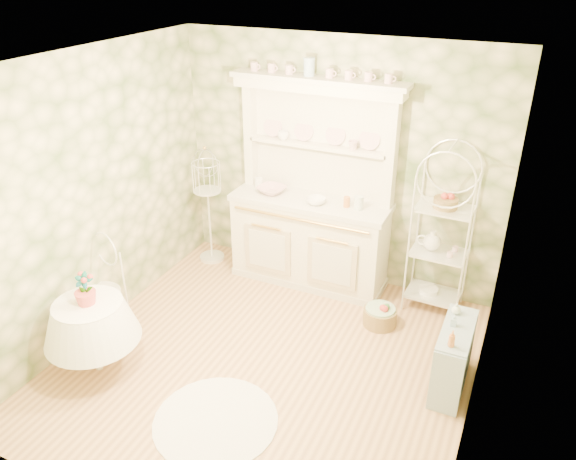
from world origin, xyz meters
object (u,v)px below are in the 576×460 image
at_px(side_shelf, 453,357).
at_px(floor_basket, 380,315).
at_px(kitchen_dresser, 311,188).
at_px(bakers_rack, 441,232).
at_px(birdcage_stand, 208,203).
at_px(round_table, 93,333).
at_px(cafe_chair, 99,291).

distance_m(side_shelf, floor_basket, 1.04).
bearing_deg(kitchen_dresser, bakers_rack, 1.93).
height_order(side_shelf, birdcage_stand, birdcage_stand).
bearing_deg(round_table, kitchen_dresser, 62.67).
bearing_deg(kitchen_dresser, birdcage_stand, -177.57).
relative_size(side_shelf, floor_basket, 2.13).
bearing_deg(floor_basket, birdcage_stand, 168.69).
bearing_deg(birdcage_stand, round_table, -86.74).
xyz_separation_m(round_table, birdcage_stand, (-0.12, 2.17, 0.35)).
relative_size(kitchen_dresser, cafe_chair, 2.43).
distance_m(birdcage_stand, floor_basket, 2.40).
relative_size(bakers_rack, round_table, 2.21).
bearing_deg(cafe_chair, birdcage_stand, 96.97).
xyz_separation_m(bakers_rack, cafe_chair, (-2.89, -1.80, -0.42)).
distance_m(bakers_rack, round_table, 3.46).
relative_size(round_table, cafe_chair, 0.85).
distance_m(cafe_chair, floor_basket, 2.79).
height_order(bakers_rack, floor_basket, bakers_rack).
distance_m(cafe_chair, birdcage_stand, 1.73).
bearing_deg(cafe_chair, floor_basket, 40.58).
height_order(side_shelf, cafe_chair, cafe_chair).
height_order(side_shelf, round_table, round_table).
xyz_separation_m(kitchen_dresser, bakers_rack, (1.41, 0.05, -0.26)).
relative_size(side_shelf, birdcage_stand, 0.50).
bearing_deg(birdcage_stand, kitchen_dresser, 2.43).
bearing_deg(round_table, side_shelf, 20.47).
bearing_deg(kitchen_dresser, cafe_chair, -130.20).
distance_m(side_shelf, cafe_chair, 3.35).
bearing_deg(side_shelf, cafe_chair, -167.94).
height_order(kitchen_dresser, side_shelf, kitchen_dresser).
relative_size(bakers_rack, floor_basket, 5.08).
bearing_deg(birdcage_stand, bakers_rack, 2.17).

